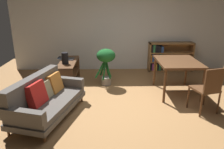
{
  "coord_description": "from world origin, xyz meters",
  "views": [
    {
      "loc": [
        -0.47,
        -4.22,
        2.14
      ],
      "look_at": [
        -0.37,
        0.08,
        0.68
      ],
      "focal_mm": 35.16,
      "sensor_mm": 36.0,
      "label": 1
    }
  ],
  "objects_px": {
    "desk_speaker": "(65,58)",
    "open_laptop": "(67,59)",
    "potted_floor_plant": "(106,60)",
    "fabric_couch": "(45,98)",
    "bookshelf": "(166,56)",
    "media_console": "(69,73)",
    "dining_chair_near": "(208,88)",
    "dining_table": "(178,64)"
  },
  "relations": [
    {
      "from": "potted_floor_plant",
      "to": "dining_chair_near",
      "type": "height_order",
      "value": "potted_floor_plant"
    },
    {
      "from": "media_console",
      "to": "dining_table",
      "type": "relative_size",
      "value": 1.1
    },
    {
      "from": "fabric_couch",
      "to": "potted_floor_plant",
      "type": "bearing_deg",
      "value": 54.22
    },
    {
      "from": "potted_floor_plant",
      "to": "fabric_couch",
      "type": "bearing_deg",
      "value": -125.78
    },
    {
      "from": "fabric_couch",
      "to": "dining_table",
      "type": "relative_size",
      "value": 1.6
    },
    {
      "from": "media_console",
      "to": "open_laptop",
      "type": "bearing_deg",
      "value": 106.36
    },
    {
      "from": "dining_chair_near",
      "to": "bookshelf",
      "type": "height_order",
      "value": "dining_chair_near"
    },
    {
      "from": "desk_speaker",
      "to": "fabric_couch",
      "type": "bearing_deg",
      "value": -95.76
    },
    {
      "from": "desk_speaker",
      "to": "dining_chair_near",
      "type": "xyz_separation_m",
      "value": [
        3.0,
        -1.45,
        -0.23
      ]
    },
    {
      "from": "open_laptop",
      "to": "fabric_couch",
      "type": "bearing_deg",
      "value": -93.36
    },
    {
      "from": "open_laptop",
      "to": "bookshelf",
      "type": "bearing_deg",
      "value": 17.4
    },
    {
      "from": "desk_speaker",
      "to": "bookshelf",
      "type": "height_order",
      "value": "desk_speaker"
    },
    {
      "from": "potted_floor_plant",
      "to": "dining_table",
      "type": "height_order",
      "value": "potted_floor_plant"
    },
    {
      "from": "fabric_couch",
      "to": "dining_chair_near",
      "type": "bearing_deg",
      "value": 0.51
    },
    {
      "from": "media_console",
      "to": "bookshelf",
      "type": "relative_size",
      "value": 0.93
    },
    {
      "from": "desk_speaker",
      "to": "open_laptop",
      "type": "bearing_deg",
      "value": 94.52
    },
    {
      "from": "dining_table",
      "to": "dining_chair_near",
      "type": "xyz_separation_m",
      "value": [
        0.29,
        -1.0,
        -0.18
      ]
    },
    {
      "from": "media_console",
      "to": "dining_table",
      "type": "xyz_separation_m",
      "value": [
        2.68,
        -0.67,
        0.42
      ]
    },
    {
      "from": "fabric_couch",
      "to": "open_laptop",
      "type": "xyz_separation_m",
      "value": [
        0.11,
        1.93,
        0.27
      ]
    },
    {
      "from": "open_laptop",
      "to": "desk_speaker",
      "type": "relative_size",
      "value": 1.48
    },
    {
      "from": "dining_table",
      "to": "dining_chair_near",
      "type": "distance_m",
      "value": 1.06
    },
    {
      "from": "open_laptop",
      "to": "dining_chair_near",
      "type": "height_order",
      "value": "dining_chair_near"
    },
    {
      "from": "open_laptop",
      "to": "media_console",
      "type": "bearing_deg",
      "value": -73.64
    },
    {
      "from": "dining_table",
      "to": "bookshelf",
      "type": "relative_size",
      "value": 0.84
    },
    {
      "from": "dining_chair_near",
      "to": "fabric_couch",
      "type": "bearing_deg",
      "value": -179.49
    },
    {
      "from": "fabric_couch",
      "to": "open_laptop",
      "type": "relative_size",
      "value": 4.36
    },
    {
      "from": "potted_floor_plant",
      "to": "dining_chair_near",
      "type": "bearing_deg",
      "value": -38.95
    },
    {
      "from": "dining_chair_near",
      "to": "bookshelf",
      "type": "relative_size",
      "value": 0.69
    },
    {
      "from": "fabric_couch",
      "to": "bookshelf",
      "type": "xyz_separation_m",
      "value": [
        3.07,
        2.85,
        0.09
      ]
    },
    {
      "from": "dining_table",
      "to": "fabric_couch",
      "type": "bearing_deg",
      "value": -160.18
    },
    {
      "from": "potted_floor_plant",
      "to": "dining_table",
      "type": "bearing_deg",
      "value": -19.42
    },
    {
      "from": "potted_floor_plant",
      "to": "bookshelf",
      "type": "distance_m",
      "value": 2.28
    },
    {
      "from": "desk_speaker",
      "to": "dining_chair_near",
      "type": "relative_size",
      "value": 0.3
    },
    {
      "from": "desk_speaker",
      "to": "dining_table",
      "type": "bearing_deg",
      "value": -9.33
    },
    {
      "from": "media_console",
      "to": "bookshelf",
      "type": "xyz_separation_m",
      "value": [
        2.9,
        1.15,
        0.15
      ]
    },
    {
      "from": "dining_table",
      "to": "desk_speaker",
      "type": "bearing_deg",
      "value": 170.67
    },
    {
      "from": "dining_table",
      "to": "open_laptop",
      "type": "bearing_deg",
      "value": 161.92
    },
    {
      "from": "media_console",
      "to": "dining_chair_near",
      "type": "height_order",
      "value": "dining_chair_near"
    },
    {
      "from": "desk_speaker",
      "to": "potted_floor_plant",
      "type": "distance_m",
      "value": 1.04
    },
    {
      "from": "media_console",
      "to": "open_laptop",
      "type": "height_order",
      "value": "open_laptop"
    },
    {
      "from": "dining_chair_near",
      "to": "desk_speaker",
      "type": "bearing_deg",
      "value": 154.23
    },
    {
      "from": "bookshelf",
      "to": "open_laptop",
      "type": "bearing_deg",
      "value": -162.6
    }
  ]
}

